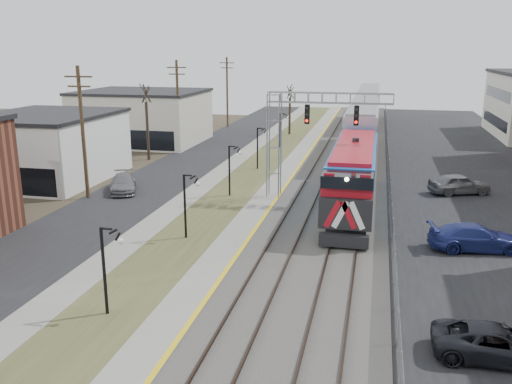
% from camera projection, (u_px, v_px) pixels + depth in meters
% --- Properties ---
extents(street_west, '(7.00, 120.00, 0.04)m').
position_uv_depth(street_west, '(172.00, 172.00, 50.56)').
color(street_west, black).
rests_on(street_west, ground).
extents(sidewalk, '(2.00, 120.00, 0.08)m').
position_uv_depth(sidewalk, '(218.00, 174.00, 49.60)').
color(sidewalk, gray).
rests_on(sidewalk, ground).
extents(grass_median, '(4.00, 120.00, 0.06)m').
position_uv_depth(grass_median, '(250.00, 176.00, 48.97)').
color(grass_median, '#3E4525').
rests_on(grass_median, ground).
extents(platform, '(2.00, 120.00, 0.24)m').
position_uv_depth(platform, '(283.00, 177.00, 48.31)').
color(platform, gray).
rests_on(platform, ground).
extents(ballast_bed, '(8.00, 120.00, 0.20)m').
position_uv_depth(ballast_bed, '(339.00, 180.00, 47.25)').
color(ballast_bed, '#595651').
rests_on(ballast_bed, ground).
extents(parking_lot, '(16.00, 120.00, 0.04)m').
position_uv_depth(parking_lot, '(485.00, 188.00, 44.72)').
color(parking_lot, black).
rests_on(parking_lot, ground).
extents(platform_edge, '(0.24, 120.00, 0.01)m').
position_uv_depth(platform_edge, '(293.00, 176.00, 48.09)').
color(platform_edge, gold).
rests_on(platform_edge, platform).
extents(track_near, '(1.58, 120.00, 0.15)m').
position_uv_depth(track_near, '(316.00, 177.00, 47.63)').
color(track_near, '#2D2119').
rests_on(track_near, ballast_bed).
extents(track_far, '(1.58, 120.00, 0.15)m').
position_uv_depth(track_far, '(357.00, 179.00, 46.89)').
color(track_far, '#2D2119').
rests_on(track_far, ballast_bed).
extents(train, '(3.00, 63.05, 5.33)m').
position_uv_depth(train, '(364.00, 125.00, 60.98)').
color(train, '#165AB2').
rests_on(train, ground).
extents(signal_gantry, '(9.00, 1.07, 8.15)m').
position_uv_depth(signal_gantry, '(297.00, 127.00, 39.82)').
color(signal_gantry, gray).
rests_on(signal_gantry, ground).
extents(lampposts, '(0.14, 62.14, 4.00)m').
position_uv_depth(lampposts, '(187.00, 206.00, 32.70)').
color(lampposts, black).
rests_on(lampposts, ground).
extents(utility_poles, '(0.28, 80.28, 10.00)m').
position_uv_depth(utility_poles, '(83.00, 134.00, 40.49)').
color(utility_poles, '#4C3823').
rests_on(utility_poles, ground).
extents(fence, '(0.04, 120.00, 1.60)m').
position_uv_depth(fence, '(389.00, 174.00, 46.18)').
color(fence, gray).
rests_on(fence, ground).
extents(buildings_west, '(14.00, 67.00, 7.00)m').
position_uv_depth(buildings_west, '(3.00, 158.00, 41.64)').
color(buildings_west, '#B9B2A2').
rests_on(buildings_west, ground).
extents(bare_trees, '(12.30, 42.30, 5.95)m').
position_uv_depth(bare_trees, '(174.00, 137.00, 53.81)').
color(bare_trees, '#382D23').
rests_on(bare_trees, ground).
extents(car_lot_c, '(4.71, 2.24, 1.30)m').
position_uv_depth(car_lot_c, '(497.00, 344.00, 19.92)').
color(car_lot_c, black).
rests_on(car_lot_c, ground).
extents(car_lot_d, '(5.47, 2.93, 1.51)m').
position_uv_depth(car_lot_d, '(475.00, 238.00, 30.79)').
color(car_lot_d, navy).
rests_on(car_lot_d, ground).
extents(car_lot_e, '(5.08, 3.40, 1.61)m').
position_uv_depth(car_lot_e, '(459.00, 184.00, 42.72)').
color(car_lot_e, slate).
rests_on(car_lot_e, ground).
extents(car_street_b, '(3.64, 5.06, 1.36)m').
position_uv_depth(car_street_b, '(123.00, 184.00, 43.49)').
color(car_street_b, slate).
rests_on(car_street_b, ground).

